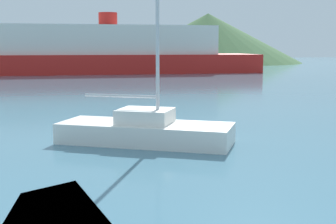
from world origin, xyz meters
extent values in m
cube|color=white|center=(-1.31, 15.12, 0.35)|extent=(6.00, 4.99, 0.69)
cube|color=white|center=(-1.31, 15.12, 0.93)|extent=(2.26, 2.18, 0.48)
cylinder|color=#BCBCC1|center=(-2.03, 15.61, 1.59)|extent=(2.23, 1.56, 0.10)
cube|color=red|center=(6.23, 58.15, 1.14)|extent=(38.19, 13.68, 2.28)
cube|color=silver|center=(6.23, 58.15, 4.04)|extent=(26.90, 10.95, 3.53)
cylinder|color=red|center=(6.23, 58.15, 6.60)|extent=(2.31, 2.31, 1.60)
cone|color=#3D6038|center=(3.25, 85.64, 3.45)|extent=(30.91, 30.91, 6.91)
cone|color=#3D6038|center=(33.03, 88.75, 4.95)|extent=(37.59, 37.59, 9.89)
camera|label=1|loc=(-5.59, 0.08, 3.27)|focal=50.00mm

